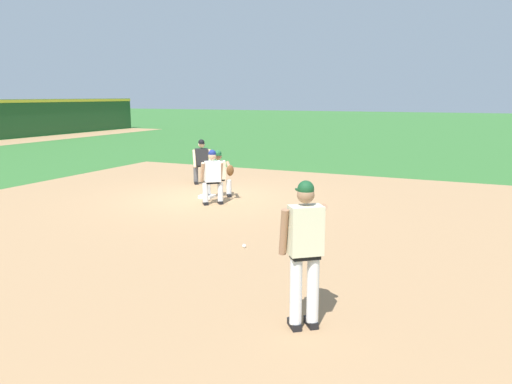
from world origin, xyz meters
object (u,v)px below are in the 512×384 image
object	(u,v)px
pitcher	(305,245)
umpire	(202,160)
first_baseman	(219,172)
first_base_bag	(207,196)
baserunner	(213,175)
baseball	(244,246)

from	to	relation	value
pitcher	umpire	distance (m)	10.55
pitcher	umpire	bearing A→B (deg)	37.61
pitcher	first_baseman	distance (m)	8.23
first_base_bag	first_baseman	world-z (taller)	first_baseman
first_baseman	umpire	distance (m)	2.34
first_baseman	baserunner	size ratio (longest dim) A/B	0.92
first_base_bag	umpire	distance (m)	2.44
baseball	first_baseman	xyz separation A→B (m)	(3.99, 2.73, 0.69)
first_base_bag	baserunner	distance (m)	1.16
baseball	first_baseman	size ratio (longest dim) A/B	0.06
baseball	pitcher	world-z (taller)	pitcher
first_base_bag	first_baseman	bearing A→B (deg)	-53.93
first_base_bag	pitcher	size ratio (longest dim) A/B	0.20
pitcher	first_base_bag	bearing A→B (deg)	38.60
baseball	pitcher	xyz separation A→B (m)	(-2.65, -2.12, 1.02)
pitcher	first_baseman	size ratio (longest dim) A/B	1.39
first_baseman	baserunner	xyz separation A→B (m)	(-0.89, -0.29, 0.06)
baserunner	umpire	xyz separation A→B (m)	(2.60, 1.88, 0.00)
pitcher	umpire	xyz separation A→B (m)	(8.36, 6.44, -0.27)
first_base_bag	baserunner	world-z (taller)	baserunner
pitcher	baserunner	size ratio (longest dim) A/B	1.27
first_base_bag	umpire	world-z (taller)	umpire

